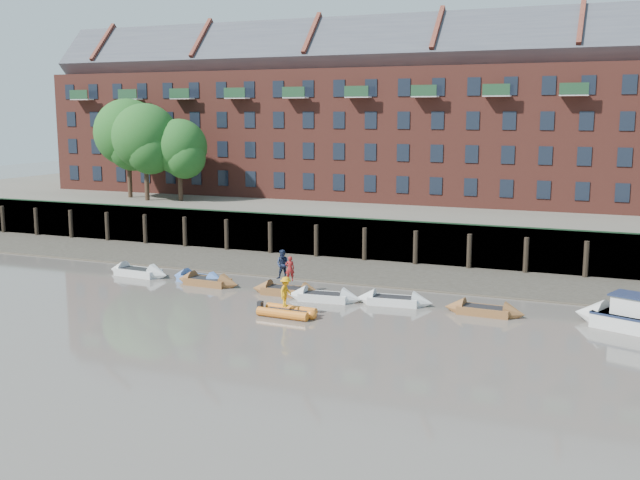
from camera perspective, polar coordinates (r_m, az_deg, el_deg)
The scene contains 19 objects.
ground at distance 37.18m, azimuth -4.61°, elevation -7.91°, with size 220.00×220.00×0.00m, color #635B54.
foreshore at distance 53.33m, azimuth 4.13°, elevation -2.51°, with size 110.00×8.00×0.50m, color #3D382F.
mud_band at distance 50.18m, azimuth 2.92°, elevation -3.27°, with size 110.00×1.60×0.10m, color #4C4336.
river_wall at distance 57.14m, azimuth 5.52°, elevation -0.09°, with size 110.00×1.23×3.30m.
bank_terrace at distance 70.15m, azimuth 8.73°, elevation 1.65°, with size 110.00×28.00×3.20m, color #5E594D.
apartment_terrace at distance 70.48m, azimuth 9.15°, elevation 10.83°, with size 80.60×15.56×20.98m.
tree_cluster at distance 72.24m, azimuth -13.20°, elevation 7.64°, with size 11.76×7.74×9.40m.
rowboat_0 at distance 53.73m, azimuth -13.69°, elevation -2.39°, with size 5.03×1.80×1.43m.
rowboat_1 at distance 50.82m, azimuth -9.21°, elevation -2.95°, with size 4.64×2.09×1.30m.
rowboat_2 at distance 49.90m, azimuth -8.56°, elevation -3.16°, with size 4.70×1.57×1.35m.
rowboat_3 at distance 46.84m, azimuth -2.56°, elevation -3.90°, with size 4.71×1.48×1.36m.
rowboat_4 at distance 45.31m, azimuth 0.32°, elevation -4.35°, with size 4.74×1.75×1.34m.
rowboat_5 at distance 44.65m, azimuth 5.63°, elevation -4.61°, with size 4.73×1.77×1.34m.
rowboat_6 at distance 43.25m, azimuth 12.40°, elevation -5.27°, with size 4.60×1.53×1.32m.
rib_tender at distance 41.92m, azimuth -2.37°, elevation -5.50°, with size 3.40×1.75×0.58m.
motor_launch at distance 42.62m, azimuth 22.05°, elevation -5.44°, with size 6.22×3.95×2.44m.
person_rower_a at distance 46.38m, azimuth -2.31°, elevation -2.19°, with size 0.57×0.37×1.57m, color maroon.
person_rower_b at distance 46.78m, azimuth -2.83°, elevation -1.89°, with size 0.92×0.71×1.88m, color #19233F.
person_rib_crew at distance 41.70m, azimuth -2.62°, elevation -3.96°, with size 1.10×0.63×1.70m, color orange.
Camera 1 is at (16.09, -31.60, 11.17)m, focal length 42.00 mm.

